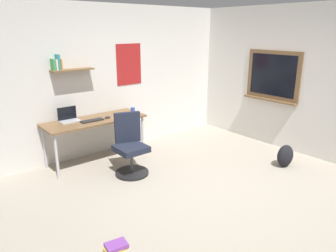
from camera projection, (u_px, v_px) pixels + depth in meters
The scene contains 11 objects.
ground_plane at pixel (210, 195), 4.34m from camera, with size 5.20×5.20×0.00m, color #9E9384.
wall_back at pixel (114, 79), 5.76m from camera, with size 5.00×0.30×2.60m.
wall_right at pixel (310, 82), 5.46m from camera, with size 0.22×5.00×2.60m.
desk at pixel (95, 123), 5.27m from camera, with size 1.67×0.64×0.74m.
office_chair at pixel (130, 148), 4.90m from camera, with size 0.53×0.55×0.95m.
laptop at pixel (69, 118), 5.12m from camera, with size 0.31×0.21×0.23m.
keyboard at pixel (92, 121), 5.14m from camera, with size 0.37×0.13×0.02m, color black.
computer_mouse at pixel (107, 117), 5.30m from camera, with size 0.10×0.06×0.03m, color #262628.
coffee_mug at pixel (133, 110), 5.66m from camera, with size 0.08×0.08×0.09m, color #334CA5.
backpack at pixel (285, 156), 5.20m from camera, with size 0.32×0.22×0.37m, color black.
book_stack_on_floor at pixel (117, 251), 3.13m from camera, with size 0.24×0.20×0.16m.
Camera 1 is at (-2.89, -2.63, 2.18)m, focal length 33.92 mm.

